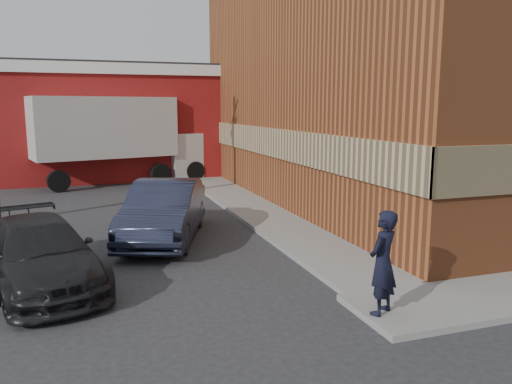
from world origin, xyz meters
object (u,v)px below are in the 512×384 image
object	(u,v)px
brick_building	(436,78)
warehouse	(60,121)
man	(383,263)
suv_b	(40,253)
box_truck	(120,134)
sedan	(164,211)

from	to	relation	value
brick_building	warehouse	distance (m)	18.30
man	suv_b	xyz separation A→B (m)	(-5.54, 3.62, -0.34)
warehouse	man	xyz separation A→B (m)	(5.80, -20.99, -1.81)
suv_b	warehouse	bearing A→B (deg)	75.11
brick_building	man	distance (m)	13.74
warehouse	suv_b	distance (m)	17.51
man	box_truck	xyz separation A→B (m)	(-3.05, 17.18, 1.29)
brick_building	box_truck	distance (m)	13.97
brick_building	box_truck	size ratio (longest dim) A/B	2.17
warehouse	box_truck	bearing A→B (deg)	-54.14
sedan	warehouse	bearing A→B (deg)	121.35
warehouse	sedan	distance (m)	15.10
brick_building	man	world-z (taller)	brick_building
suv_b	box_truck	size ratio (longest dim) A/B	0.54
warehouse	sedan	size ratio (longest dim) A/B	3.41
box_truck	sedan	bearing A→B (deg)	-102.16
warehouse	brick_building	bearing A→B (deg)	-37.20
warehouse	suv_b	world-z (taller)	warehouse
brick_building	warehouse	bearing A→B (deg)	142.80
sedan	suv_b	distance (m)	3.98
man	suv_b	bearing A→B (deg)	-65.29
warehouse	sedan	bearing A→B (deg)	-77.87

